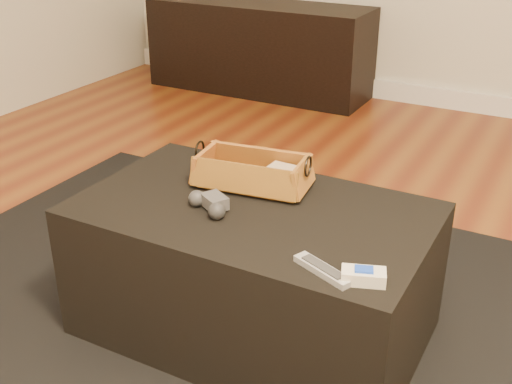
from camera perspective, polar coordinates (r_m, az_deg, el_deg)
The scene contains 10 objects.
baseboard at distance 4.16m, azimuth 18.97°, elevation 7.51°, with size 5.00×0.04×0.12m, color white.
media_cabinet at distance 4.33m, azimuth 0.27°, elevation 12.69°, with size 1.47×0.45×0.58m, color black.
area_rug at distance 2.01m, azimuth -0.93°, elevation -12.82°, with size 2.60×2.00×0.01m, color black.
ottoman at distance 1.92m, azimuth -0.24°, elevation -6.94°, with size 1.00×0.60×0.42m, color black.
tv_remote at distance 1.93m, azimuth -0.94°, elevation 1.07°, with size 0.18×0.04×0.02m, color black.
cloth_bundle at distance 1.92m, azimuth 2.51°, elevation 1.50°, with size 0.10×0.07×0.05m, color tan.
wicker_basket at distance 1.93m, azimuth -0.32°, elevation 1.66°, with size 0.37×0.23×0.12m.
game_controller at distance 1.79m, azimuth -4.13°, elevation -1.02°, with size 0.15×0.12×0.05m.
silver_remote at distance 1.52m, azimuth 5.97°, elevation -6.89°, with size 0.17×0.10×0.02m.
cream_gadget at distance 1.50m, azimuth 9.53°, elevation -7.37°, with size 0.11×0.08×0.04m.
Camera 1 is at (0.61, -1.21, 1.25)m, focal length 45.00 mm.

